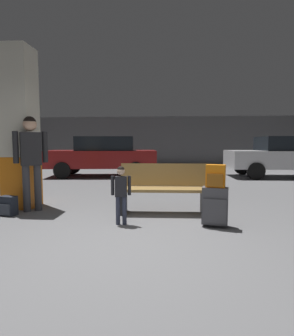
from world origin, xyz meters
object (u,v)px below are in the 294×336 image
Objects in this scene: structural_pillar at (20,129)px; backpack_bright at (216,176)px; suitcase at (215,206)px; child at (121,189)px; backpack_dark_floor at (8,206)px; parked_car_side at (285,156)px; parked_car_far at (103,155)px; bench at (164,189)px; adult at (31,153)px.

backpack_bright is (3.59, -1.05, -0.77)m from structural_pillar.
suitcase is (3.59, -1.05, -1.22)m from structural_pillar.
child is 2.68× the size of backpack_dark_floor.
structural_pillar reaches higher than child.
backpack_bright is at bearing -119.37° from parked_car_side.
backpack_dark_floor is (0.09, -0.66, -1.37)m from structural_pillar.
child is 6.50m from parked_car_far.
child is at bearing -25.80° from structural_pillar.
bench is at bearing -128.02° from parked_car_side.
structural_pillar reaches higher than suitcase.
bench is 1.04m from child.
child is at bearing -128.74° from bench.
backpack_bright is (0.79, -0.80, 0.33)m from bench.
backpack_bright reaches higher than suitcase.
child is (-0.64, -0.80, 0.12)m from bench.
parked_car_side is 0.97× the size of parked_car_far.
bench is at bearing 1.81° from adult.
backpack_bright is 3.57m from backpack_dark_floor.
backpack_bright is at bearing -16.23° from structural_pillar.
child is at bearing -74.12° from parked_car_far.
adult reaches higher than parked_car_far.
suitcase is at bearing 35.20° from backpack_bright.
backpack_dark_floor is (-3.50, 0.39, -0.15)m from suitcase.
suitcase is at bearing -6.35° from backpack_dark_floor.
adult is (-2.44, -0.08, 0.64)m from bench.
bench is 1.13m from suitcase.
child reaches higher than suitcase.
parked_car_side reaches higher than backpack_dark_floor.
backpack_bright is at bearing -12.72° from adult.
backpack_dark_floor is (-0.27, -0.34, -0.91)m from adult.
adult is 5.53m from parked_car_far.
backpack_bright is at bearing -0.07° from child.
backpack_bright is at bearing -45.60° from bench.
backpack_bright is at bearing -6.36° from backpack_dark_floor.
structural_pillar is at bearing 139.10° from adult.
backpack_dark_floor is at bearing -139.59° from parked_car_side.
backpack_dark_floor is at bearing 173.64° from backpack_bright.
adult reaches higher than backpack_bright.
suitcase is at bearing -16.23° from structural_pillar.
parked_car_side reaches higher than child.
child is (-1.43, 0.00, -0.21)m from backpack_bright.
backpack_bright is 0.19× the size of adult.
adult is at bearing -90.16° from parked_car_far.
parked_car_side is at bearing 60.63° from backpack_bright.
bench is at bearing -66.02° from parked_car_far.
backpack_dark_floor is at bearing -171.31° from bench.
structural_pillar reaches higher than backpack_dark_floor.
structural_pillar reaches higher than parked_car_far.
adult reaches higher than backpack_dark_floor.
parked_car_far reaches higher than bench.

